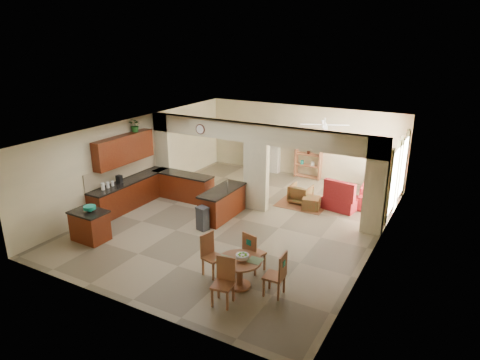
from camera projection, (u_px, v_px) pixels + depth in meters
The scene contains 39 objects.
floor at pixel (241, 219), 13.15m from camera, with size 10.00×10.00×0.00m, color #807458.
ceiling at pixel (241, 130), 12.24m from camera, with size 10.00×10.00×0.00m, color white.
wall_back at pixel (302, 141), 16.83m from camera, with size 8.00×8.00×0.00m, color #BAAF88.
wall_front at pixel (121, 245), 8.56m from camera, with size 8.00×8.00×0.00m, color #BAAF88.
wall_left at pixel (138, 158), 14.53m from camera, with size 10.00×10.00×0.00m, color #BAAF88.
wall_right at pixel (379, 200), 10.86m from camera, with size 10.00×10.00×0.00m, color #BAAF88.
partition_left_pier at pixel (164, 153), 15.22m from camera, with size 0.60×0.25×2.80m, color #BAAF88.
partition_center_pier at pixel (256, 176), 13.62m from camera, with size 0.80×0.25×2.20m, color #BAAF88.
partition_right_pier at pixel (375, 187), 11.82m from camera, with size 0.60×0.25×2.80m, color #BAAF88.
partition_header at pixel (257, 133), 13.16m from camera, with size 8.00×0.25×0.60m, color #BAAF88.
kitchen_counter at pixel (152, 190), 14.29m from camera, with size 2.52×3.29×1.48m.
upper_cabinets at pixel (124, 149), 13.62m from camera, with size 0.35×2.40×0.90m, color #461008.
peninsula at pixel (222, 203), 13.18m from camera, with size 0.70×1.85×0.91m.
wall_clock at pixel (200, 129), 13.97m from camera, with size 0.34×0.34×0.03m, color #50261A.
rug at pixel (303, 204), 14.33m from camera, with size 1.60×1.30×0.01m, color brown.
fireplace at pixel (264, 156), 17.68m from camera, with size 1.60×0.35×1.20m.
shelving_unit at pixel (308, 156), 16.68m from camera, with size 1.00×0.32×1.80m, color #9C5835.
window_a at pixel (394, 182), 12.84m from camera, with size 0.02×0.90×1.90m, color white.
window_b at pixel (403, 167), 14.24m from camera, with size 0.02×0.90×1.90m, color white.
glazed_door at pixel (398, 178), 13.59m from camera, with size 0.02×0.70×2.10m, color white.
drape_a_left at pixel (388, 187), 12.36m from camera, with size 0.10×0.28×2.30m, color #392017.
drape_a_right at pixel (396, 176), 13.35m from camera, with size 0.10×0.28×2.30m, color #392017.
drape_b_left at pixel (399, 172), 13.76m from camera, with size 0.10×0.28×2.30m, color #392017.
drape_b_right at pixel (405, 162), 14.76m from camera, with size 0.10×0.28×2.30m, color #392017.
ceiling_fan at pixel (325, 125), 14.11m from camera, with size 1.00×1.00×0.10m, color white.
kitchen_island at pixel (90, 226), 11.71m from camera, with size 1.00×0.73×0.85m.
teal_bowl at pixel (90, 209), 11.55m from camera, with size 0.33×0.33×0.16m, color #138670.
trash_can at pixel (203, 219), 12.35m from camera, with size 0.31×0.26×0.65m, color #2D2C2F.
dining_table at pixel (240, 268), 9.51m from camera, with size 1.00×1.00×0.68m.
fruit_bowl at pixel (242, 257), 9.40m from camera, with size 0.29×0.29×0.16m, color #61BF28.
sofa at pixel (377, 191), 14.48m from camera, with size 0.93×2.37×0.69m, color maroon.
chaise at pixel (341, 202), 13.91m from camera, with size 1.03×0.84×0.41m, color maroon.
armchair at pixel (301, 194), 14.36m from camera, with size 0.68×0.70×0.63m, color maroon.
ottoman at pixel (311, 203), 13.87m from camera, with size 0.54×0.54×0.39m, color maroon.
plant at pixel (135, 125), 13.89m from camera, with size 0.39×0.34×0.44m, color #144C15.
chair_north at pixel (252, 251), 10.09m from camera, with size 0.51×0.51×1.02m.
chair_east at pixel (278, 273), 9.15m from camera, with size 0.44×0.44×1.02m.
chair_south at pixel (224, 279), 8.93m from camera, with size 0.48×0.48×1.02m.
chair_west at pixel (210, 253), 10.01m from camera, with size 0.51×0.51×1.02m.
Camera 1 is at (5.82, -10.54, 5.41)m, focal length 32.00 mm.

